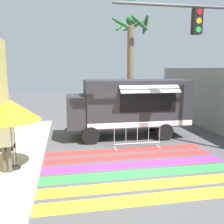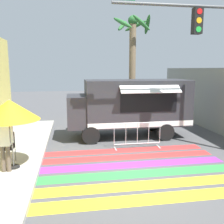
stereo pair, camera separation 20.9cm
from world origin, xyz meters
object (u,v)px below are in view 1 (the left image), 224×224
Objects in this scene: traffic_signal_pole at (212,47)px; barricade_front at (137,135)px; patio_umbrella at (11,111)px; folding_chair at (8,145)px; food_truck at (127,104)px; palm_tree at (131,53)px; vendor_person at (5,141)px.

barricade_front is (-2.52, 0.88, -3.50)m from traffic_signal_pole.
patio_umbrella reaches higher than folding_chair.
folding_chair is 0.52× the size of barricade_front.
folding_chair is at bearing 118.26° from patio_umbrella.
food_truck is 2.90× the size of barricade_front.
barricade_front is 6.96m from palm_tree.
traffic_signal_pole is 5.90× the size of folding_chair.
folding_chair is (-0.28, 0.51, -1.22)m from patio_umbrella.
food_truck reaches higher than folding_chair.
vendor_person is at bearing -80.42° from folding_chair.
vendor_person is at bearing -140.68° from food_truck.
palm_tree reaches higher than food_truck.
vendor_person is at bearing -119.89° from patio_umbrella.
barricade_front is at bearing -89.81° from food_truck.
palm_tree is at bearing 100.97° from traffic_signal_pole.
vendor_person is 0.88× the size of barricade_front.
food_truck is at bearing 133.37° from traffic_signal_pole.
barricade_front is at bearing 14.70° from folding_chair.
patio_umbrella is 1.11× the size of barricade_front.
barricade_front is at bearing 21.06° from patio_umbrella.
folding_chair is 9.82m from palm_tree.
patio_umbrella reaches higher than vendor_person.
food_truck is 5.62× the size of folding_chair.
palm_tree is (5.97, 7.01, 3.41)m from folding_chair.
traffic_signal_pole is at bearing -46.63° from food_truck.
food_truck is at bearing 38.23° from patio_umbrella.
traffic_signal_pole is 3.05× the size of barricade_front.
folding_chair is (-4.74, -3.00, -0.81)m from food_truck.
folding_chair is (-7.27, -0.33, -3.26)m from traffic_signal_pole.
patio_umbrella is 2.14× the size of folding_chair.
vendor_person is (-4.61, -3.78, -0.44)m from food_truck.
traffic_signal_pole is 4.40m from barricade_front.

